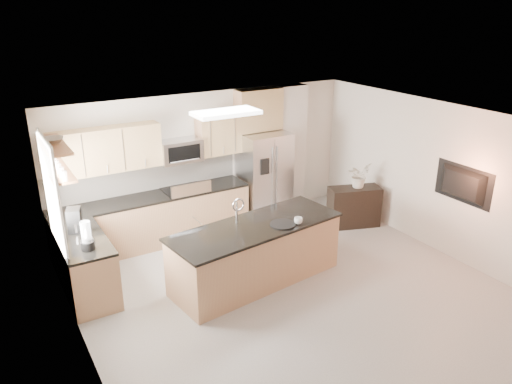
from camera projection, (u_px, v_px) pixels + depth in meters
floor at (304, 301)px, 7.35m from camera, size 6.50×6.50×0.00m
ceiling at (311, 129)px, 6.42m from camera, size 6.00×6.50×0.02m
wall_back at (206, 160)px, 9.50m from camera, size 6.00×0.02×2.60m
wall_left at (85, 278)px, 5.47m from camera, size 0.02×6.50×2.60m
wall_right at (453, 183)px, 8.31m from camera, size 0.02×6.50×2.60m
back_counter at (154, 219)px, 8.96m from camera, size 3.55×0.66×1.44m
left_counter at (85, 266)px, 7.41m from camera, size 0.66×1.50×0.92m
range at (186, 212)px, 9.25m from camera, size 0.76×0.64×1.14m
upper_cabinets at (141, 145)px, 8.56m from camera, size 3.50×0.33×0.75m
microwave at (180, 151)px, 8.94m from camera, size 0.76×0.40×0.40m
refrigerator at (264, 177)px, 9.85m from camera, size 0.92×0.78×1.78m
partition_column at (290, 149)px, 10.25m from camera, size 0.60×0.30×2.60m
window at (52, 195)px, 6.84m from camera, size 0.04×1.15×1.65m
shelf_lower at (57, 171)px, 6.87m from camera, size 0.30×1.20×0.04m
shelf_upper at (54, 145)px, 6.74m from camera, size 0.30×1.20×0.04m
ceiling_fixture at (226, 113)px, 7.54m from camera, size 1.00×0.50×0.06m
island at (256, 253)px, 7.74m from camera, size 2.86×1.34×1.38m
credenza at (354, 207)px, 9.71m from camera, size 1.07×0.71×0.79m
cup at (298, 221)px, 7.61m from camera, size 0.14×0.14×0.10m
platter at (283, 224)px, 7.58m from camera, size 0.49×0.49×0.02m
blender at (87, 238)px, 6.84m from camera, size 0.18×0.18×0.42m
kettle at (87, 234)px, 7.10m from camera, size 0.19×0.19×0.24m
coffee_maker at (75, 221)px, 7.38m from camera, size 0.26×0.29×0.37m
bowl at (52, 140)px, 6.75m from camera, size 0.42×0.42×0.09m
flower_vase at (359, 169)px, 9.49m from camera, size 0.78×0.72×0.72m
television at (460, 185)px, 8.09m from camera, size 0.14×1.08×0.62m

